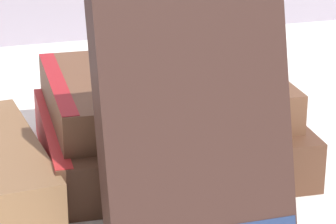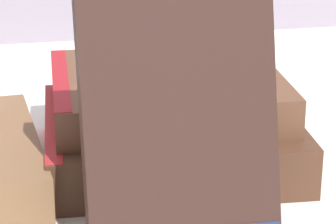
{
  "view_description": "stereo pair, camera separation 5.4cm",
  "coord_description": "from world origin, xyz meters",
  "px_view_note": "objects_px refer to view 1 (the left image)",
  "views": [
    {
      "loc": [
        -0.16,
        -0.52,
        0.25
      ],
      "look_at": [
        0.0,
        0.01,
        0.05
      ],
      "focal_mm": 85.0,
      "sensor_mm": 36.0,
      "label": 1
    },
    {
      "loc": [
        -0.11,
        -0.53,
        0.25
      ],
      "look_at": [
        0.0,
        0.01,
        0.05
      ],
      "focal_mm": 85.0,
      "sensor_mm": 36.0,
      "label": 2
    }
  ],
  "objects_px": {
    "book_flat_top": "(156,92)",
    "pocket_watch": "(196,68)",
    "book_flat_bottom": "(160,138)",
    "book_leaning_front": "(194,126)"
  },
  "relations": [
    {
      "from": "book_flat_top",
      "to": "pocket_watch",
      "type": "distance_m",
      "value": 0.04
    },
    {
      "from": "book_flat_bottom",
      "to": "pocket_watch",
      "type": "relative_size",
      "value": 3.63
    },
    {
      "from": "book_flat_bottom",
      "to": "book_flat_top",
      "type": "xyz_separation_m",
      "value": [
        -0.0,
        0.01,
        0.03
      ]
    },
    {
      "from": "book_flat_bottom",
      "to": "pocket_watch",
      "type": "distance_m",
      "value": 0.06
    },
    {
      "from": "book_flat_bottom",
      "to": "book_flat_top",
      "type": "bearing_deg",
      "value": 94.62
    },
    {
      "from": "book_flat_bottom",
      "to": "pocket_watch",
      "type": "xyz_separation_m",
      "value": [
        0.03,
        0.01,
        0.05
      ]
    },
    {
      "from": "book_leaning_front",
      "to": "book_flat_bottom",
      "type": "bearing_deg",
      "value": 83.58
    },
    {
      "from": "book_leaning_front",
      "to": "pocket_watch",
      "type": "xyz_separation_m",
      "value": [
        0.04,
        0.12,
        -0.0
      ]
    },
    {
      "from": "book_flat_top",
      "to": "pocket_watch",
      "type": "height_order",
      "value": "pocket_watch"
    },
    {
      "from": "book_flat_bottom",
      "to": "book_leaning_front",
      "type": "bearing_deg",
      "value": -92.86
    }
  ]
}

